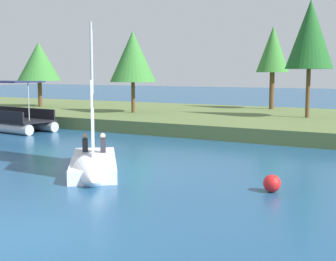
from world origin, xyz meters
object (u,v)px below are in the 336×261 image
(shoreline_tree_midright, at_px, (310,35))
(pontoon_boat, at_px, (11,119))
(shoreline_tree_midleft, at_px, (133,57))
(shoreline_tree_left, at_px, (39,62))
(channel_buoy, at_px, (272,183))
(shoreline_tree_centre, at_px, (273,50))
(sailboat, at_px, (93,164))

(shoreline_tree_midright, xyz_separation_m, pontoon_boat, (-15.35, -9.16, -5.00))
(shoreline_tree_midleft, relative_size, shoreline_tree_midright, 0.78)
(shoreline_tree_left, xyz_separation_m, shoreline_tree_midright, (20.78, 1.23, 1.37))
(pontoon_boat, bearing_deg, shoreline_tree_left, 130.08)
(shoreline_tree_left, relative_size, pontoon_boat, 0.86)
(shoreline_tree_left, bearing_deg, shoreline_tree_midleft, -5.24)
(shoreline_tree_left, bearing_deg, pontoon_boat, -55.62)
(shoreline_tree_midright, bearing_deg, channel_buoy, -80.27)
(shoreline_tree_midright, bearing_deg, shoreline_tree_left, -176.62)
(shoreline_tree_centre, relative_size, channel_buoy, 12.00)
(sailboat, bearing_deg, shoreline_tree_centre, 144.53)
(pontoon_boat, distance_m, channel_buoy, 19.24)
(channel_buoy, bearing_deg, shoreline_tree_midleft, 135.58)
(shoreline_tree_midright, relative_size, channel_buoy, 13.74)
(shoreline_tree_centre, bearing_deg, shoreline_tree_midright, -54.80)
(shoreline_tree_midleft, distance_m, channel_buoy, 20.02)
(sailboat, bearing_deg, channel_buoy, 60.45)
(shoreline_tree_midleft, height_order, channel_buoy, shoreline_tree_midleft)
(shoreline_tree_midright, bearing_deg, shoreline_tree_centre, 125.20)
(shoreline_tree_centre, distance_m, channel_buoy, 22.94)
(shoreline_tree_left, bearing_deg, sailboat, -41.16)
(pontoon_boat, bearing_deg, sailboat, -25.77)
(shoreline_tree_midleft, xyz_separation_m, channel_buoy, (13.97, -13.69, -4.27))
(shoreline_tree_midright, relative_size, sailboat, 1.26)
(shoreline_tree_left, relative_size, shoreline_tree_midleft, 0.93)
(shoreline_tree_midleft, distance_m, shoreline_tree_centre, 10.63)
(shoreline_tree_midright, height_order, channel_buoy, shoreline_tree_midright)
(shoreline_tree_centre, bearing_deg, shoreline_tree_left, -157.88)
(pontoon_boat, bearing_deg, shoreline_tree_midleft, 65.59)
(shoreline_tree_midleft, height_order, shoreline_tree_centre, shoreline_tree_centre)
(sailboat, bearing_deg, pontoon_boat, -158.92)
(shoreline_tree_midleft, bearing_deg, shoreline_tree_left, 174.76)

